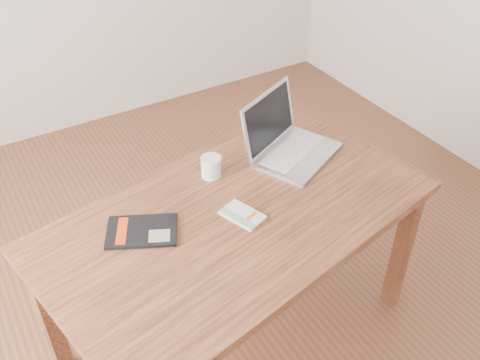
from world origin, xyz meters
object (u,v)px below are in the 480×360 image
white_guidebook (242,215)px  laptop (287,142)px  desk (237,230)px  black_guidebook (142,231)px  coffee_mug (211,166)px

white_guidebook → laptop: size_ratio=0.40×
desk → laptop: 0.49m
black_guidebook → coffee_mug: (0.39, 0.17, 0.04)m
laptop → desk: bearing=-174.1°
white_guidebook → coffee_mug: (0.02, 0.29, 0.04)m
desk → white_guidebook: white_guidebook is taller
desk → black_guidebook: 0.38m
white_guidebook → laptop: laptop is taller
white_guidebook → coffee_mug: size_ratio=1.63×
desk → black_guidebook: (-0.36, 0.09, 0.10)m
desk → black_guidebook: size_ratio=5.39×
laptop → coffee_mug: bearing=151.5°
desk → white_guidebook: size_ratio=8.77×
desk → coffee_mug: 0.30m
desk → white_guidebook: (0.01, -0.03, 0.10)m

